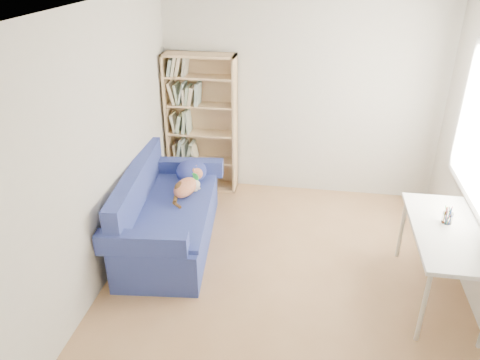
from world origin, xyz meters
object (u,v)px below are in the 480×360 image
(sofa, at_px, (167,215))
(bookshelf, at_px, (202,129))
(pen_cup, at_px, (448,217))
(desk, at_px, (446,236))

(sofa, relative_size, bookshelf, 1.04)
(bookshelf, relative_size, pen_cup, 10.54)
(bookshelf, xyz_separation_m, desk, (2.68, -1.86, -0.16))
(sofa, xyz_separation_m, pen_cup, (2.78, -0.37, 0.47))
(bookshelf, xyz_separation_m, pen_cup, (2.69, -1.74, -0.03))
(sofa, height_order, bookshelf, bookshelf)
(bookshelf, height_order, pen_cup, bookshelf)
(sofa, height_order, pen_cup, pen_cup)
(sofa, bearing_deg, bookshelf, 80.64)
(desk, relative_size, pen_cup, 7.60)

